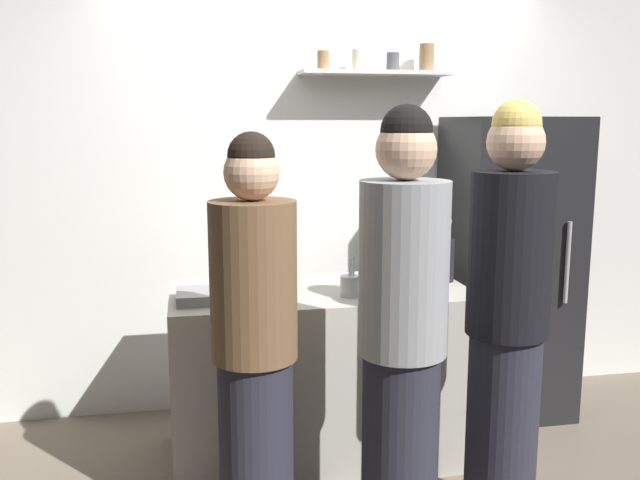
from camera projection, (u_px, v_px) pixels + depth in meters
back_wall_assembly at (325, 189)px, 4.09m from camera, size 4.80×0.32×2.60m
refrigerator at (507, 267)px, 3.98m from camera, size 0.67×0.65×1.73m
counter at (320, 373)px, 3.48m from camera, size 1.48×0.72×0.88m
baking_pan at (213, 296)px, 3.18m from camera, size 0.34×0.24×0.05m
utensil_holder at (350, 286)px, 3.25m from camera, size 0.09×0.09×0.21m
wine_bottle_dark_glass at (448, 258)px, 3.54m from camera, size 0.07×0.07×0.33m
wine_bottle_green_glass at (282, 263)px, 3.45m from camera, size 0.07×0.07×0.33m
water_bottle_plastic at (396, 279)px, 3.17m from camera, size 0.08×0.08×0.23m
person_blonde at (507, 320)px, 2.80m from camera, size 0.34×0.34×1.79m
person_brown_jacket at (255, 348)px, 2.68m from camera, size 0.34×0.34×1.67m
person_grey_hoodie at (402, 340)px, 2.60m from camera, size 0.34×0.34×1.77m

